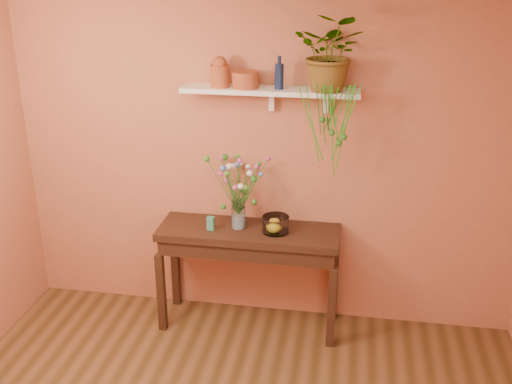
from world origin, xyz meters
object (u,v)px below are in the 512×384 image
sideboard (249,243)px  bouquet (238,176)px  glass_vase (238,216)px  glass_bowl (276,225)px  terracotta_jug (220,72)px  spider_plant (332,53)px  blue_bottle (279,76)px

sideboard → bouquet: size_ratio=2.77×
sideboard → glass_vase: glass_vase is taller
glass_bowl → sideboard: bearing=177.3°
terracotta_jug → glass_vase: (0.14, -0.08, -1.09)m
spider_plant → glass_vase: 1.42m
sideboard → spider_plant: bearing=9.5°
sideboard → spider_plant: (0.57, 0.10, 1.47)m
glass_vase → glass_bowl: 0.30m
sideboard → blue_bottle: 1.32m
glass_bowl → bouquet: bearing=169.9°
glass_vase → glass_bowl: bearing=-5.2°
sideboard → bouquet: bearing=154.1°
spider_plant → bouquet: (-0.66, -0.05, -0.93)m
sideboard → glass_vase: size_ratio=6.28×
terracotta_jug → glass_vase: terracotta_jug is taller
sideboard → blue_bottle: bearing=25.3°
glass_bowl → glass_vase: bearing=174.8°
terracotta_jug → spider_plant: bearing=0.2°
glass_vase → sideboard: bearing=-11.4°
blue_bottle → glass_bowl: blue_bottle is taller
blue_bottle → glass_vase: 1.12m
blue_bottle → bouquet: 0.82m
sideboard → terracotta_jug: size_ratio=6.27×
blue_bottle → glass_vase: blue_bottle is taller
blue_bottle → spider_plant: 0.40m
blue_bottle → glass_bowl: bearing=-88.5°
blue_bottle → bouquet: bearing=-169.5°
blue_bottle → bouquet: size_ratio=0.46×
blue_bottle → glass_bowl: 1.13m
glass_vase → bouquet: 0.32m
sideboard → glass_bowl: glass_bowl is taller
glass_bowl → spider_plant: bearing=16.3°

